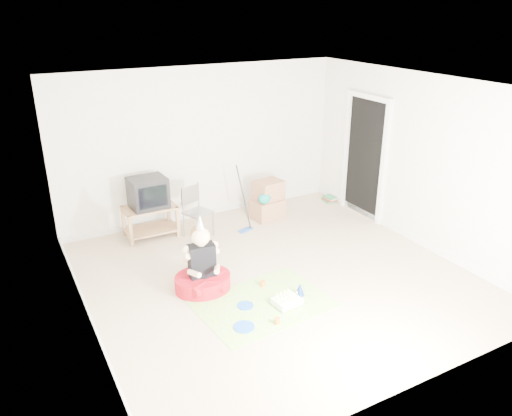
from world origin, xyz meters
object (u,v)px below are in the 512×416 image
crt_tv (148,193)px  birthday_cake (287,302)px  seated_woman (202,274)px  folding_chair (198,212)px  cardboard_boxes (268,201)px  tv_stand (150,219)px

crt_tv → birthday_cake: bearing=-75.3°
crt_tv → seated_woman: size_ratio=0.53×
folding_chair → cardboard_boxes: (1.35, 0.11, -0.09)m
tv_stand → cardboard_boxes: 2.05m
cardboard_boxes → birthday_cake: (-1.16, -2.51, -0.28)m
cardboard_boxes → birthday_cake: bearing=-114.7°
crt_tv → cardboard_boxes: 2.09m
cardboard_boxes → birthday_cake: size_ratio=1.91×
folding_chair → cardboard_boxes: folding_chair is taller
birthday_cake → cardboard_boxes: bearing=65.3°
crt_tv → seated_woman: bearing=-89.9°
folding_chair → seated_woman: bearing=-110.7°
cardboard_boxes → seated_woman: seated_woman is taller
crt_tv → birthday_cake: 2.99m
folding_chair → tv_stand: bearing=152.0°
folding_chair → cardboard_boxes: 1.36m
tv_stand → seated_woman: size_ratio=0.77×
tv_stand → seated_woman: seated_woman is taller
tv_stand → birthday_cake: size_ratio=2.35×
cardboard_boxes → seated_woman: bearing=-139.3°
tv_stand → crt_tv: 0.45m
crt_tv → cardboard_boxes: crt_tv is taller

